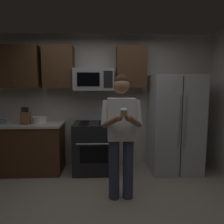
% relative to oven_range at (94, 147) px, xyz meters
% --- Properties ---
extents(ground_plane, '(6.00, 6.00, 0.00)m').
position_rel_oven_range_xyz_m(ground_plane, '(0.15, -1.36, -0.46)').
color(ground_plane, '#9E9384').
extents(wall_back, '(4.40, 0.10, 2.60)m').
position_rel_oven_range_xyz_m(wall_back, '(0.15, 0.39, 0.84)').
color(wall_back, beige).
rests_on(wall_back, ground).
extents(oven_range, '(0.76, 0.70, 0.93)m').
position_rel_oven_range_xyz_m(oven_range, '(0.00, 0.00, 0.00)').
color(oven_range, black).
rests_on(oven_range, ground).
extents(microwave, '(0.74, 0.41, 0.40)m').
position_rel_oven_range_xyz_m(microwave, '(0.00, 0.12, 1.26)').
color(microwave, '#9EA0A5').
extents(refrigerator, '(0.90, 0.75, 1.80)m').
position_rel_oven_range_xyz_m(refrigerator, '(1.50, -0.04, 0.44)').
color(refrigerator, '#B7BABF').
rests_on(refrigerator, ground).
extents(cabinet_row_upper, '(2.78, 0.36, 0.76)m').
position_rel_oven_range_xyz_m(cabinet_row_upper, '(-0.57, 0.17, 1.49)').
color(cabinet_row_upper, '#4C301C').
extents(counter_left, '(1.44, 0.66, 0.92)m').
position_rel_oven_range_xyz_m(counter_left, '(-1.30, 0.02, 0.00)').
color(counter_left, '#4C301C').
rests_on(counter_left, ground).
extents(knife_block, '(0.16, 0.15, 0.32)m').
position_rel_oven_range_xyz_m(knife_block, '(-1.23, -0.03, 0.58)').
color(knife_block, brown).
rests_on(knife_block, counter_left).
extents(bowl_large_white, '(0.27, 0.27, 0.12)m').
position_rel_oven_range_xyz_m(bowl_large_white, '(-1.00, 0.03, 0.52)').
color(bowl_large_white, white).
rests_on(bowl_large_white, counter_left).
extents(bowl_small_colored, '(0.14, 0.14, 0.07)m').
position_rel_oven_range_xyz_m(bowl_small_colored, '(-1.69, 0.04, 0.49)').
color(bowl_small_colored, '#4C7299').
rests_on(bowl_small_colored, counter_left).
extents(person, '(0.60, 0.48, 1.76)m').
position_rel_oven_range_xyz_m(person, '(0.42, -1.02, 0.53)').
color(person, '#383F59').
rests_on(person, ground).
extents(cupcake, '(0.09, 0.09, 0.17)m').
position_rel_oven_range_xyz_m(cupcake, '(0.42, -1.35, 0.83)').
color(cupcake, '#A87F56').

